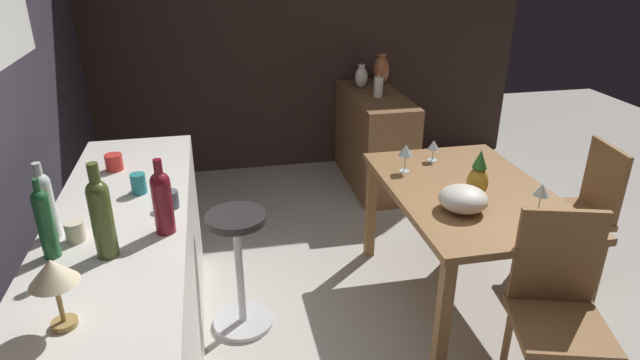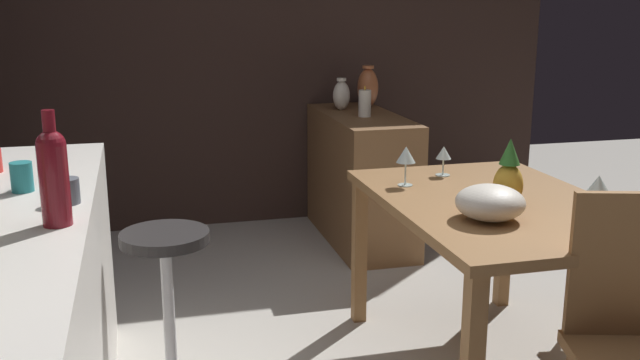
# 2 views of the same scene
# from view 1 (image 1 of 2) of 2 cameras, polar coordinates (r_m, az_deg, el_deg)

# --- Properties ---
(ground_plane) EXTENTS (9.00, 9.00, 0.00)m
(ground_plane) POSITION_cam_1_polar(r_m,az_deg,el_deg) (3.21, 9.50, -14.87)
(ground_plane) COLOR #B7B2A8
(wall_side_right) EXTENTS (0.10, 4.40, 2.60)m
(wall_side_right) POSITION_cam_1_polar(r_m,az_deg,el_deg) (4.95, -3.60, 15.94)
(wall_side_right) COLOR #33231E
(wall_side_right) RESTS_ON ground_plane
(dining_table) EXTENTS (1.29, 0.86, 0.74)m
(dining_table) POSITION_cam_1_polar(r_m,az_deg,el_deg) (3.13, 15.49, -2.40)
(dining_table) COLOR olive
(dining_table) RESTS_ON ground_plane
(kitchen_counter) EXTENTS (2.10, 0.60, 0.90)m
(kitchen_counter) POSITION_cam_1_polar(r_m,az_deg,el_deg) (2.73, -19.45, -12.20)
(kitchen_counter) COLOR silver
(kitchen_counter) RESTS_ON ground_plane
(sideboard_cabinet) EXTENTS (1.10, 0.44, 0.82)m
(sideboard_cabinet) POSITION_cam_1_polar(r_m,az_deg,el_deg) (4.72, 5.79, 4.30)
(sideboard_cabinet) COLOR brown
(sideboard_cabinet) RESTS_ON ground_plane
(chair_near_window) EXTENTS (0.50, 0.50, 0.94)m
(chair_near_window) POSITION_cam_1_polar(r_m,az_deg,el_deg) (2.67, 24.00, -12.24)
(chair_near_window) COLOR olive
(chair_near_window) RESTS_ON ground_plane
(chair_by_doorway) EXTENTS (0.45, 0.45, 0.90)m
(chair_by_doorway) POSITION_cam_1_polar(r_m,az_deg,el_deg) (3.69, 26.03, -2.66)
(chair_by_doorway) COLOR olive
(chair_by_doorway) RESTS_ON ground_plane
(bar_stool) EXTENTS (0.34, 0.34, 0.71)m
(bar_stool) POSITION_cam_1_polar(r_m,az_deg,el_deg) (2.98, -8.59, -9.30)
(bar_stool) COLOR #262323
(bar_stool) RESTS_ON ground_plane
(wine_glass_left) EXTENTS (0.07, 0.07, 0.14)m
(wine_glass_left) POSITION_cam_1_polar(r_m,az_deg,el_deg) (3.41, 12.02, 3.60)
(wine_glass_left) COLOR silver
(wine_glass_left) RESTS_ON dining_table
(wine_glass_right) EXTENTS (0.08, 0.08, 0.17)m
(wine_glass_right) POSITION_cam_1_polar(r_m,az_deg,el_deg) (2.86, 22.57, -1.10)
(wine_glass_right) COLOR silver
(wine_glass_right) RESTS_ON dining_table
(wine_glass_center) EXTENTS (0.08, 0.08, 0.17)m
(wine_glass_center) POSITION_cam_1_polar(r_m,az_deg,el_deg) (3.20, 9.14, 3.07)
(wine_glass_center) COLOR silver
(wine_glass_center) RESTS_ON dining_table
(pineapple_centerpiece) EXTENTS (0.11, 0.11, 0.27)m
(pineapple_centerpiece) POSITION_cam_1_polar(r_m,az_deg,el_deg) (2.97, 16.52, 0.32)
(pineapple_centerpiece) COLOR gold
(pineapple_centerpiece) RESTS_ON dining_table
(fruit_bowl) EXTENTS (0.25, 0.25, 0.13)m
(fruit_bowl) POSITION_cam_1_polar(r_m,az_deg,el_deg) (2.82, 15.04, -1.96)
(fruit_bowl) COLOR beige
(fruit_bowl) RESTS_ON dining_table
(wine_bottle_clear) EXTENTS (0.07, 0.07, 0.33)m
(wine_bottle_clear) POSITION_cam_1_polar(r_m,az_deg,el_deg) (2.39, -27.29, -2.18)
(wine_bottle_clear) COLOR silver
(wine_bottle_clear) RESTS_ON kitchen_counter
(wine_bottle_olive) EXTENTS (0.08, 0.08, 0.38)m
(wine_bottle_olive) POSITION_cam_1_polar(r_m,az_deg,el_deg) (2.15, -22.31, -3.39)
(wine_bottle_olive) COLOR #475623
(wine_bottle_olive) RESTS_ON kitchen_counter
(wine_bottle_green) EXTENTS (0.06, 0.06, 0.32)m
(wine_bottle_green) POSITION_cam_1_polar(r_m,az_deg,el_deg) (2.24, -27.30, -3.90)
(wine_bottle_green) COLOR #1E592D
(wine_bottle_green) RESTS_ON kitchen_counter
(wine_bottle_ruby) EXTENTS (0.08, 0.08, 0.32)m
(wine_bottle_ruby) POSITION_cam_1_polar(r_m,az_deg,el_deg) (2.25, -16.50, -1.99)
(wine_bottle_ruby) COLOR maroon
(wine_bottle_ruby) RESTS_ON kitchen_counter
(cup_cream) EXTENTS (0.11, 0.08, 0.08)m
(cup_cream) POSITION_cam_1_polar(r_m,az_deg,el_deg) (2.37, -24.67, -4.97)
(cup_cream) COLOR beige
(cup_cream) RESTS_ON kitchen_counter
(cup_slate) EXTENTS (0.11, 0.08, 0.08)m
(cup_slate) POSITION_cam_1_polar(r_m,az_deg,el_deg) (2.50, -15.69, -2.00)
(cup_slate) COLOR #515660
(cup_slate) RESTS_ON kitchen_counter
(cup_teal) EXTENTS (0.11, 0.07, 0.10)m
(cup_teal) POSITION_cam_1_polar(r_m,az_deg,el_deg) (2.69, -18.81, -0.34)
(cup_teal) COLOR teal
(cup_teal) RESTS_ON kitchen_counter
(cup_red) EXTENTS (0.12, 0.09, 0.09)m
(cup_red) POSITION_cam_1_polar(r_m,az_deg,el_deg) (3.01, -21.13, 1.79)
(cup_red) COLOR red
(cup_red) RESTS_ON kitchen_counter
(counter_lamp) EXTENTS (0.15, 0.15, 0.24)m
(counter_lamp) POSITION_cam_1_polar(r_m,az_deg,el_deg) (1.81, -26.60, -9.10)
(counter_lamp) COLOR #A58447
(counter_lamp) RESTS_ON kitchen_counter
(pillar_candle_tall) EXTENTS (0.08, 0.08, 0.19)m
(pillar_candle_tall) POSITION_cam_1_polar(r_m,az_deg,el_deg) (4.50, 6.25, 9.85)
(pillar_candle_tall) COLOR white
(pillar_candle_tall) RESTS_ON sideboard_cabinet
(vase_ceramic_ivory) EXTENTS (0.11, 0.11, 0.21)m
(vase_ceramic_ivory) POSITION_cam_1_polar(r_m,az_deg,el_deg) (4.76, 4.43, 10.89)
(vase_ceramic_ivory) COLOR beige
(vase_ceramic_ivory) RESTS_ON sideboard_cabinet
(vase_copper) EXTENTS (0.14, 0.14, 0.28)m
(vase_copper) POSITION_cam_1_polar(r_m,az_deg,el_deg) (4.89, 6.56, 11.59)
(vase_copper) COLOR #B26038
(vase_copper) RESTS_ON sideboard_cabinet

